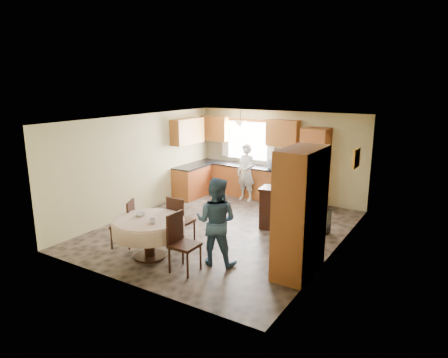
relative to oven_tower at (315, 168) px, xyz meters
name	(u,v)px	position (x,y,z in m)	size (l,w,h in m)	color
floor	(224,229)	(-1.15, -2.69, -1.06)	(5.00, 6.00, 0.01)	brown
ceiling	(224,119)	(-1.15, -2.69, 1.44)	(5.00, 6.00, 0.01)	white
wall_back	(279,155)	(-1.15, 0.31, 0.19)	(5.00, 0.02, 2.50)	tan
wall_front	(125,213)	(-1.15, -5.69, 0.19)	(5.00, 0.02, 2.50)	tan
wall_left	(140,164)	(-3.65, -2.69, 0.19)	(0.02, 6.00, 2.50)	tan
wall_right	(336,192)	(1.35, -2.69, 0.19)	(0.02, 6.00, 2.50)	tan
window	(248,140)	(-2.15, 0.29, 0.54)	(1.40, 0.03, 1.10)	white
curtain_left	(226,137)	(-2.90, 0.24, 0.59)	(0.22, 0.02, 1.15)	white
curtain_right	(271,141)	(-1.40, 0.24, 0.59)	(0.22, 0.02, 1.15)	white
base_cab_back	(248,181)	(-2.00, 0.01, -0.62)	(3.30, 0.60, 0.88)	#B0682E
counter_back	(248,166)	(-2.00, 0.01, -0.16)	(3.30, 0.64, 0.04)	black
base_cab_left	(192,182)	(-3.35, -0.89, -0.62)	(0.60, 1.20, 0.88)	#B0682E
counter_left	(192,166)	(-3.35, -0.89, -0.16)	(0.64, 1.20, 0.04)	black
backsplash	(253,155)	(-2.00, 0.30, 0.12)	(3.30, 0.02, 0.55)	beige
wall_cab_left	(216,128)	(-3.20, 0.15, 0.85)	(0.85, 0.33, 0.72)	#A26828
wall_cab_right	(283,133)	(-1.00, 0.15, 0.85)	(0.90, 0.33, 0.72)	#A26828
wall_cab_side	(187,131)	(-3.48, -0.89, 0.85)	(0.33, 1.20, 0.72)	#A26828
oven_tower	(315,168)	(0.00, 0.00, 0.00)	(0.66, 0.62, 2.12)	#B0682E
oven_upper	(311,163)	(0.00, -0.31, 0.19)	(0.56, 0.01, 0.45)	black
oven_lower	(310,182)	(0.00, -0.31, -0.31)	(0.56, 0.01, 0.45)	black
pendant	(240,124)	(-2.15, -0.19, 1.06)	(0.36, 0.36, 0.18)	beige
sideboard	(288,211)	(0.10, -1.98, -0.61)	(1.26, 0.52, 0.90)	#34170E
space_heater	(320,221)	(0.79, -1.77, -0.79)	(0.40, 0.28, 0.55)	black
cupboard	(300,212)	(1.07, -3.81, 0.05)	(0.58, 1.17, 2.23)	#B0682E
dining_table	(149,227)	(-1.58, -4.71, -0.46)	(1.36, 1.36, 0.78)	#34170E
chair_left	(126,221)	(-2.34, -4.55, -0.53)	(0.56, 0.56, 0.97)	#34170E
chair_back	(179,218)	(-1.49, -3.90, -0.50)	(0.45, 0.45, 1.02)	#34170E
chair_right	(181,239)	(-0.74, -4.82, -0.48)	(0.46, 0.46, 1.06)	#34170E
framed_picture	(356,158)	(1.32, -1.16, 0.59)	(0.06, 0.51, 0.42)	gold
microwave	(278,164)	(-1.03, -0.04, 0.00)	(0.52, 0.35, 0.29)	silver
person_sink	(246,172)	(-1.83, -0.39, -0.25)	(0.59, 0.39, 1.61)	silver
person_dining	(216,221)	(-0.35, -4.26, -0.24)	(0.80, 0.62, 1.64)	#375879
bowl_sideboard	(276,189)	(-0.20, -1.98, -0.14)	(0.20, 0.20, 0.05)	#B2B2B2
bottle_sideboard	(306,188)	(0.51, -1.98, -0.01)	(0.12, 0.12, 0.30)	silver
cup_table	(152,221)	(-1.33, -4.87, -0.24)	(0.12, 0.12, 0.10)	#B2B2B2
bowl_table	(141,215)	(-1.81, -4.67, -0.25)	(0.19, 0.19, 0.06)	#B2B2B2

